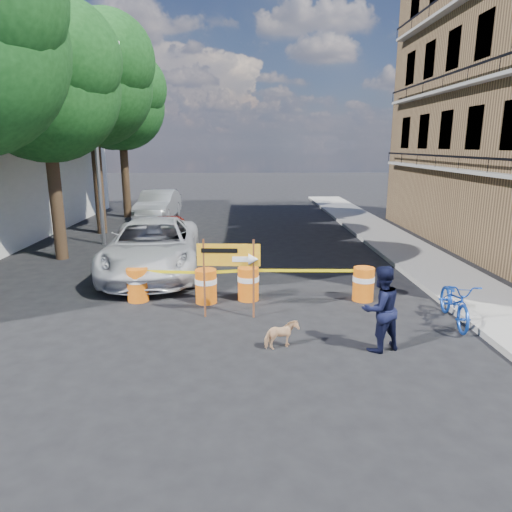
{
  "coord_description": "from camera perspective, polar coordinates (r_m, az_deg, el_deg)",
  "views": [
    {
      "loc": [
        -0.18,
        -9.46,
        4.07
      ],
      "look_at": [
        0.17,
        1.87,
        1.3
      ],
      "focal_mm": 32.0,
      "sensor_mm": 36.0,
      "label": 1
    }
  ],
  "objects": [
    {
      "name": "ground",
      "position": [
        10.3,
        -0.64,
        -9.53
      ],
      "size": [
        120.0,
        120.0,
        0.0
      ],
      "primitive_type": "plane",
      "color": "black",
      "rests_on": "ground"
    },
    {
      "name": "sidewalk_east",
      "position": [
        17.2,
        20.06,
        -0.55
      ],
      "size": [
        2.4,
        40.0,
        0.15
      ],
      "primitive_type": "cube",
      "color": "gray",
      "rests_on": "ground"
    },
    {
      "name": "tree_mid_a",
      "position": [
        17.83,
        -24.74,
        18.78
      ],
      "size": [
        5.25,
        5.0,
        8.68
      ],
      "color": "#332316",
      "rests_on": "ground"
    },
    {
      "name": "tree_mid_b",
      "position": [
        22.6,
        -19.82,
        19.68
      ],
      "size": [
        5.67,
        5.4,
        9.62
      ],
      "color": "#332316",
      "rests_on": "ground"
    },
    {
      "name": "tree_far",
      "position": [
        27.35,
        -16.45,
        17.69
      ],
      "size": [
        5.04,
        4.8,
        8.84
      ],
      "color": "#332316",
      "rests_on": "ground"
    },
    {
      "name": "streetlamp",
      "position": [
        19.82,
        -19.24,
        13.87
      ],
      "size": [
        1.25,
        0.18,
        8.0
      ],
      "color": "gray",
      "rests_on": "ground"
    },
    {
      "name": "barrel_far_left",
      "position": [
        12.55,
        -14.58,
        -3.39
      ],
      "size": [
        0.58,
        0.58,
        0.9
      ],
      "color": "orange",
      "rests_on": "ground"
    },
    {
      "name": "barrel_mid_left",
      "position": [
        12.09,
        -6.27,
        -3.67
      ],
      "size": [
        0.58,
        0.58,
        0.9
      ],
      "color": "orange",
      "rests_on": "ground"
    },
    {
      "name": "barrel_mid_right",
      "position": [
        12.22,
        -0.97,
        -3.39
      ],
      "size": [
        0.58,
        0.58,
        0.9
      ],
      "color": "orange",
      "rests_on": "ground"
    },
    {
      "name": "barrel_far_right",
      "position": [
        12.53,
        13.28,
        -3.34
      ],
      "size": [
        0.58,
        0.58,
        0.9
      ],
      "color": "orange",
      "rests_on": "ground"
    },
    {
      "name": "detour_sign",
      "position": [
        10.73,
        -2.38,
        -0.6
      ],
      "size": [
        1.5,
        0.29,
        1.93
      ],
      "rotation": [
        0.0,
        0.0,
        -0.07
      ],
      "color": "#592D19",
      "rests_on": "ground"
    },
    {
      "name": "pedestrian",
      "position": [
        9.5,
        15.29,
        -6.37
      ],
      "size": [
        1.05,
        0.95,
        1.77
      ],
      "primitive_type": "imported",
      "rotation": [
        0.0,
        0.0,
        3.54
      ],
      "color": "black",
      "rests_on": "ground"
    },
    {
      "name": "bicycle",
      "position": [
        11.47,
        23.85,
        -2.95
      ],
      "size": [
        0.84,
        1.15,
        2.02
      ],
      "primitive_type": "imported",
      "rotation": [
        0.0,
        0.0,
        -0.14
      ],
      "color": "#153FAC",
      "rests_on": "ground"
    },
    {
      "name": "dog",
      "position": [
        9.45,
        3.19,
        -9.83
      ],
      "size": [
        0.77,
        0.56,
        0.59
      ],
      "primitive_type": "imported",
      "rotation": [
        0.0,
        0.0,
        1.97
      ],
      "color": "#E3B382",
      "rests_on": "ground"
    },
    {
      "name": "suv_white",
      "position": [
        15.12,
        -12.79,
        1.13
      ],
      "size": [
        3.35,
        6.4,
        1.72
      ],
      "primitive_type": "imported",
      "rotation": [
        0.0,
        0.0,
        0.08
      ],
      "color": "silver",
      "rests_on": "ground"
    },
    {
      "name": "sedan_red",
      "position": [
        18.37,
        -11.14,
        2.83
      ],
      "size": [
        1.77,
        4.05,
        1.36
      ],
      "primitive_type": "imported",
      "rotation": [
        0.0,
        0.0,
        0.04
      ],
      "color": "#A61A0D",
      "rests_on": "ground"
    },
    {
      "name": "sedan_silver",
      "position": [
        25.94,
        -12.09,
        6.23
      ],
      "size": [
        1.93,
        5.07,
        1.65
      ],
      "primitive_type": "imported",
      "rotation": [
        0.0,
        0.0,
        -0.04
      ],
      "color": "#9EA0A4",
      "rests_on": "ground"
    }
  ]
}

